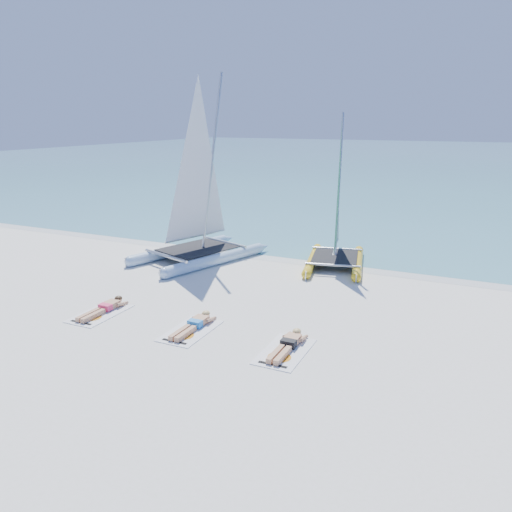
{
  "coord_description": "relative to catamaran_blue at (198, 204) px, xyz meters",
  "views": [
    {
      "loc": [
        6.87,
        -12.45,
        5.38
      ],
      "look_at": [
        0.55,
        1.2,
        1.23
      ],
      "focal_mm": 35.0,
      "sensor_mm": 36.0,
      "label": 1
    }
  ],
  "objects": [
    {
      "name": "sea",
      "position": [
        3.16,
        59.09,
        -2.19
      ],
      "size": [
        140.0,
        115.0,
        0.01
      ],
      "primitive_type": "cube",
      "color": "#75B1C4",
      "rests_on": "ground"
    },
    {
      "name": "sunbather_c",
      "position": [
        6.08,
        -6.0,
        -2.07
      ],
      "size": [
        0.37,
        1.73,
        0.26
      ],
      "color": "tan",
      "rests_on": "towel_c"
    },
    {
      "name": "ground",
      "position": [
        3.16,
        -3.91,
        -2.19
      ],
      "size": [
        140.0,
        140.0,
        0.0
      ],
      "primitive_type": "plane",
      "color": "silver",
      "rests_on": "ground"
    },
    {
      "name": "sunbather_a",
      "position": [
        0.4,
        -5.98,
        -2.07
      ],
      "size": [
        0.37,
        1.73,
        0.26
      ],
      "color": "tan",
      "rests_on": "towel_a"
    },
    {
      "name": "wet_sand_strip",
      "position": [
        3.16,
        1.59,
        -2.19
      ],
      "size": [
        140.0,
        1.4,
        0.01
      ],
      "primitive_type": "cube",
      "color": "silver",
      "rests_on": "ground"
    },
    {
      "name": "towel_c",
      "position": [
        6.08,
        -6.19,
        -2.18
      ],
      "size": [
        1.0,
        1.85,
        0.02
      ],
      "primitive_type": "cube",
      "color": "white",
      "rests_on": "ground"
    },
    {
      "name": "catamaran_yellow",
      "position": [
        5.03,
        1.79,
        -0.36
      ],
      "size": [
        2.89,
        4.69,
        5.82
      ],
      "rotation": [
        0.0,
        0.0,
        0.21
      ],
      "color": "yellow",
      "rests_on": "ground"
    },
    {
      "name": "catamaran_blue",
      "position": [
        0.0,
        0.0,
        0.0
      ],
      "size": [
        4.15,
        5.92,
        7.34
      ],
      "rotation": [
        0.0,
        0.0,
        -0.33
      ],
      "color": "#BEDCF9",
      "rests_on": "ground"
    },
    {
      "name": "towel_a",
      "position": [
        0.4,
        -6.17,
        -2.18
      ],
      "size": [
        1.0,
        1.85,
        0.02
      ],
      "primitive_type": "cube",
      "color": "white",
      "rests_on": "ground"
    },
    {
      "name": "towel_b",
      "position": [
        3.39,
        -6.11,
        -2.18
      ],
      "size": [
        1.0,
        1.85,
        0.02
      ],
      "primitive_type": "cube",
      "color": "white",
      "rests_on": "ground"
    },
    {
      "name": "sunbather_b",
      "position": [
        3.39,
        -5.92,
        -2.07
      ],
      "size": [
        0.37,
        1.73,
        0.26
      ],
      "color": "tan",
      "rests_on": "towel_b"
    }
  ]
}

